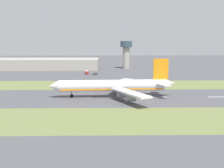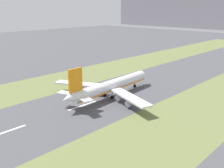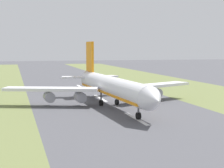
% 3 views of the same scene
% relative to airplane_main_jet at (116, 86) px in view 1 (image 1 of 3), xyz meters
% --- Properties ---
extents(ground_plane, '(800.00, 800.00, 0.00)m').
position_rel_airplane_main_jet_xyz_m(ground_plane, '(-1.13, -0.52, -6.02)').
color(ground_plane, '#4C4C51').
extents(grass_median_west, '(40.00, 600.00, 0.01)m').
position_rel_airplane_main_jet_xyz_m(grass_median_west, '(-46.13, -0.52, -6.02)').
color(grass_median_west, olive).
rests_on(grass_median_west, ground).
extents(grass_median_east, '(40.00, 600.00, 0.01)m').
position_rel_airplane_main_jet_xyz_m(grass_median_east, '(43.87, -0.52, -6.02)').
color(grass_median_east, olive).
rests_on(grass_median_east, ground).
extents(centreline_dash_mid, '(1.20, 18.00, 0.01)m').
position_rel_airplane_main_jet_xyz_m(centreline_dash_mid, '(-1.13, -18.10, -6.01)').
color(centreline_dash_mid, silver).
rests_on(centreline_dash_mid, ground).
extents(centreline_dash_far, '(1.20, 18.00, 0.01)m').
position_rel_airplane_main_jet_xyz_m(centreline_dash_far, '(-1.13, 21.90, -6.01)').
color(centreline_dash_far, silver).
rests_on(centreline_dash_far, ground).
extents(airplane_main_jet, '(64.03, 67.21, 20.20)m').
position_rel_airplane_main_jet_xyz_m(airplane_main_jet, '(0.00, 0.00, 0.00)').
color(airplane_main_jet, white).
rests_on(airplane_main_jet, ground).
extents(terminal_building, '(36.00, 119.85, 10.41)m').
position_rel_airplane_main_jet_xyz_m(terminal_building, '(152.70, 72.42, -0.82)').
color(terminal_building, '#A39E93').
rests_on(terminal_building, ground).
extents(control_tower, '(12.00, 12.00, 28.14)m').
position_rel_airplane_main_jet_xyz_m(control_tower, '(155.04, -15.98, 11.33)').
color(control_tower, '#A39E93').
rests_on(control_tower, ground).
extents(service_truck, '(6.39, 4.21, 3.10)m').
position_rel_airplane_main_jet_xyz_m(service_truck, '(106.88, 21.79, -4.36)').
color(service_truck, '#B2231E').
rests_on(service_truck, ground).
extents(apron_car, '(4.48, 4.28, 2.03)m').
position_rel_airplane_main_jet_xyz_m(apron_car, '(101.92, 13.95, -5.02)').
color(apron_car, '#4C4C51').
rests_on(apron_car, ground).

